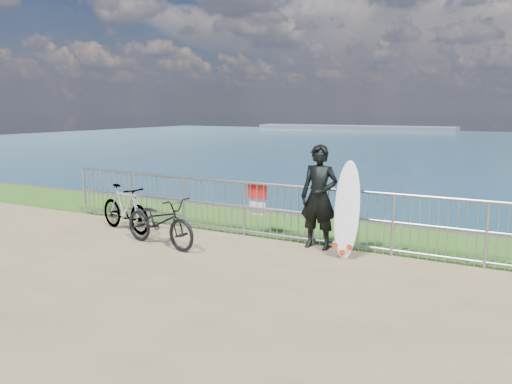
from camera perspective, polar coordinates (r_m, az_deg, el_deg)
The scene contains 8 objects.
grass_strip at distance 10.98m, azimuth 3.74°, elevation -3.96°, with size 120.00×120.00×0.00m, color #255216.
seascape at distance 161.98m, azimuth 11.02°, elevation 7.03°, with size 260.00×260.00×5.00m.
railing at distance 9.88m, azimuth 1.21°, elevation -2.07°, with size 10.06×0.10×1.13m.
surfer at distance 9.21m, azimuth 7.22°, elevation -0.57°, with size 0.70×0.46×1.93m, color black.
surfboard at distance 8.75m, azimuth 10.31°, elevation -2.41°, with size 0.48×0.43×1.70m.
bicycle_near at distance 9.54m, azimuth -10.94°, elevation -3.32°, with size 0.63×1.80×0.95m, color black.
bicycle_far at distance 10.86m, azimuth -14.74°, elevation -1.81°, with size 0.46×1.64×0.99m, color black.
bike_rack at distance 10.98m, azimuth -12.27°, elevation -2.36°, with size 2.01×0.05×0.42m.
Camera 1 is at (4.42, -7.02, 2.57)m, focal length 35.00 mm.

